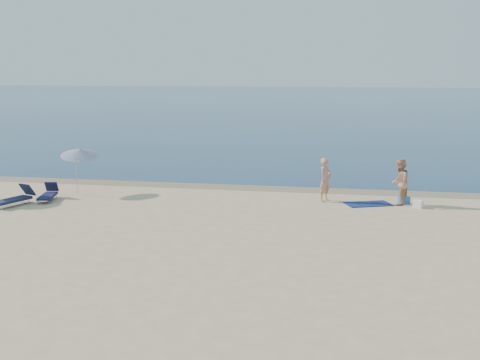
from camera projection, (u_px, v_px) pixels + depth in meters
name	position (u px, v px, depth m)	size (l,w,h in m)	color
sea	(330.00, 101.00, 106.85)	(240.00, 160.00, 0.01)	navy
wet_sand_strip	(265.00, 188.00, 28.97)	(240.00, 1.60, 0.00)	#847254
person_left	(325.00, 180.00, 25.97)	(0.69, 0.45, 1.89)	tan
person_right	(400.00, 182.00, 25.29)	(0.95, 0.74, 1.95)	tan
beach_towel	(368.00, 204.00, 25.52)	(1.89, 1.05, 0.03)	#0F1D4E
white_bag	(418.00, 204.00, 24.89)	(0.36, 0.31, 0.31)	white
blue_cooler	(404.00, 200.00, 25.61)	(0.44, 0.31, 0.31)	#1E5DA5
umbrella_near	(80.00, 152.00, 27.41)	(2.30, 2.31, 2.29)	silver
lounger_left	(15.00, 198.00, 25.30)	(1.21, 1.97, 0.83)	#161F3E
lounger_right	(48.00, 194.00, 26.25)	(0.90, 1.74, 0.73)	#16183C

